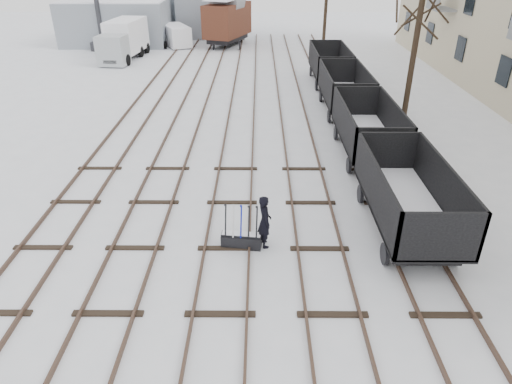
% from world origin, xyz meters
% --- Properties ---
extents(ground, '(120.00, 120.00, 0.00)m').
position_xyz_m(ground, '(0.00, 0.00, 0.00)').
color(ground, white).
rests_on(ground, ground).
extents(tracks, '(13.90, 52.00, 0.16)m').
position_xyz_m(tracks, '(-0.00, 13.67, 0.07)').
color(tracks, black).
rests_on(tracks, ground).
extents(shed_left, '(10.00, 8.00, 4.10)m').
position_xyz_m(shed_left, '(-13.00, 36.00, 2.05)').
color(shed_left, gray).
rests_on(shed_left, ground).
extents(shed_right, '(7.00, 6.00, 4.50)m').
position_xyz_m(shed_right, '(-4.00, 40.00, 2.25)').
color(shed_right, gray).
rests_on(shed_right, ground).
extents(ground_frame, '(1.34, 0.57, 1.49)m').
position_xyz_m(ground_frame, '(0.46, 0.15, 0.28)').
color(ground_frame, black).
rests_on(ground_frame, ground).
extents(worker, '(0.59, 0.75, 1.82)m').
position_xyz_m(worker, '(1.21, 0.25, 0.91)').
color(worker, black).
rests_on(worker, ground).
extents(freight_wagon_a, '(2.40, 6.01, 2.45)m').
position_xyz_m(freight_wagon_a, '(6.00, 1.22, 0.94)').
color(freight_wagon_a, black).
rests_on(freight_wagon_a, ground).
extents(freight_wagon_b, '(2.40, 6.01, 2.45)m').
position_xyz_m(freight_wagon_b, '(6.00, 7.62, 0.94)').
color(freight_wagon_b, black).
rests_on(freight_wagon_b, ground).
extents(freight_wagon_c, '(2.40, 6.01, 2.45)m').
position_xyz_m(freight_wagon_c, '(6.00, 14.02, 0.94)').
color(freight_wagon_c, black).
rests_on(freight_wagon_c, ground).
extents(freight_wagon_d, '(2.40, 6.01, 2.45)m').
position_xyz_m(freight_wagon_d, '(6.00, 20.42, 0.94)').
color(freight_wagon_d, black).
rests_on(freight_wagon_d, ground).
extents(box_van_wagon, '(4.80, 6.33, 4.31)m').
position_xyz_m(box_van_wagon, '(-2.04, 33.99, 2.51)').
color(box_van_wagon, black).
rests_on(box_van_wagon, ground).
extents(lorry, '(2.80, 7.13, 3.16)m').
position_xyz_m(lorry, '(-10.50, 27.98, 1.63)').
color(lorry, black).
rests_on(lorry, ground).
extents(panel_van, '(3.52, 4.78, 1.93)m').
position_xyz_m(panel_van, '(-7.04, 33.94, 1.01)').
color(panel_van, white).
rests_on(panel_van, ground).
extents(crane, '(1.86, 5.23, 8.95)m').
position_xyz_m(crane, '(-13.66, 32.23, 2.35)').
color(crane, '#2B2C30').
rests_on(crane, ground).
extents(tree_near, '(0.30, 0.30, 7.64)m').
position_xyz_m(tree_near, '(8.93, 11.78, 3.82)').
color(tree_near, black).
rests_on(tree_near, ground).
extents(tree_far_left, '(0.30, 0.30, 5.79)m').
position_xyz_m(tree_far_left, '(-2.83, 42.00, 2.89)').
color(tree_far_left, black).
rests_on(tree_far_left, ground).
extents(tree_far_right, '(0.30, 0.30, 8.88)m').
position_xyz_m(tree_far_right, '(6.91, 31.17, 4.44)').
color(tree_far_right, black).
rests_on(tree_far_right, ground).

